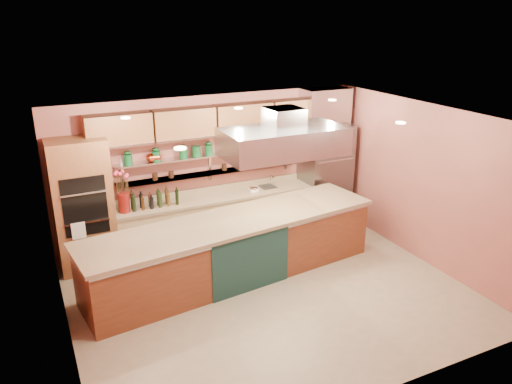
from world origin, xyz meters
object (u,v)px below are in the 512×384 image
kitchen_scale (254,189)px  green_canister (196,151)px  flower_vase (124,203)px  copper_kettle (151,157)px  refrigerator (325,174)px  island (234,249)px

kitchen_scale → green_canister: green_canister is taller
kitchen_scale → green_canister: (-1.06, 0.22, 0.83)m
flower_vase → copper_kettle: bearing=20.5°
refrigerator → green_canister: refrigerator is taller
copper_kettle → refrigerator: bearing=-3.7°
island → flower_vase: (-1.48, 1.38, 0.58)m
island → copper_kettle: size_ratio=26.38×
island → flower_vase: size_ratio=14.30×
green_canister → copper_kettle: bearing=180.0°
copper_kettle → flower_vase: bearing=-159.5°
kitchen_scale → copper_kettle: bearing=157.0°
copper_kettle → green_canister: bearing=0.0°
refrigerator → green_canister: bearing=175.1°
island → copper_kettle: copper_kettle is taller
island → green_canister: bearing=84.6°
flower_vase → island: bearing=-43.0°
green_canister → refrigerator: bearing=-4.9°
refrigerator → copper_kettle: refrigerator is taller
green_canister → island: bearing=-88.4°
island → flower_vase: bearing=130.0°
refrigerator → copper_kettle: bearing=176.3°
refrigerator → island: 3.03m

